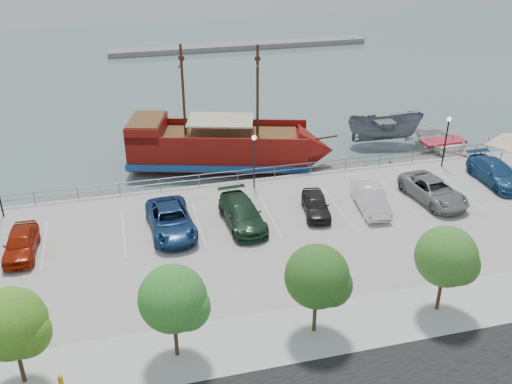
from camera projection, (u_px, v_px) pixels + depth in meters
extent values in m
plane|color=#4E625F|center=(278.00, 243.00, 38.48)|extent=(160.00, 160.00, 0.00)
cube|color=silver|center=(332.00, 327.00, 29.40)|extent=(100.00, 4.00, 0.05)
cylinder|color=slate|center=(250.00, 169.00, 44.30)|extent=(50.00, 0.06, 0.06)
cylinder|color=slate|center=(250.00, 174.00, 44.48)|extent=(50.00, 0.06, 0.06)
cube|color=gray|center=(240.00, 46.00, 87.84)|extent=(40.00, 3.00, 0.80)
cube|color=maroon|center=(219.00, 149.00, 48.41)|extent=(15.58, 8.61, 2.42)
cube|color=#174C90|center=(219.00, 157.00, 48.78)|extent=(15.92, 8.95, 0.56)
cone|color=maroon|center=(316.00, 150.00, 48.17)|extent=(4.10, 5.11, 4.46)
cube|color=maroon|center=(147.00, 127.00, 47.74)|extent=(3.97, 5.24, 1.30)
cube|color=brown|center=(146.00, 119.00, 47.42)|extent=(3.69, 4.83, 0.11)
cube|color=brown|center=(224.00, 135.00, 47.82)|extent=(12.74, 7.30, 0.14)
cube|color=maroon|center=(221.00, 123.00, 49.69)|extent=(14.33, 4.32, 0.65)
cube|color=maroon|center=(216.00, 142.00, 45.73)|extent=(14.33, 4.32, 0.65)
cylinder|color=#382111|center=(257.00, 92.00, 46.01)|extent=(0.28, 0.28, 7.62)
cylinder|color=#382111|center=(183.00, 91.00, 46.19)|extent=(0.28, 0.28, 7.62)
cylinder|color=#382111|center=(258.00, 63.00, 44.95)|extent=(0.90, 2.71, 0.13)
cylinder|color=#382111|center=(181.00, 63.00, 45.13)|extent=(0.90, 2.71, 0.13)
cube|color=beige|center=(221.00, 120.00, 47.21)|extent=(6.16, 4.89, 0.11)
cylinder|color=#382111|center=(324.00, 138.00, 47.64)|extent=(2.26, 0.79, 0.55)
imported|color=slate|center=(385.00, 131.00, 53.26)|extent=(7.46, 3.93, 2.74)
imported|color=white|center=(443.00, 145.00, 51.79)|extent=(5.43, 7.40, 1.49)
cube|color=#6A655C|center=(78.00, 201.00, 43.42)|extent=(6.66, 2.56, 0.37)
cube|color=slate|center=(323.00, 173.00, 47.76)|extent=(7.82, 4.37, 0.43)
cube|color=#67625E|center=(430.00, 161.00, 49.94)|extent=(7.22, 2.71, 0.40)
cylinder|color=slate|center=(486.00, 150.00, 47.00)|extent=(0.09, 0.09, 2.39)
cylinder|color=slate|center=(499.00, 165.00, 44.49)|extent=(0.09, 0.09, 2.39)
cylinder|color=#C2910B|center=(61.00, 383.00, 25.67)|extent=(0.23, 0.23, 0.57)
sphere|color=#C2910B|center=(60.00, 378.00, 25.53)|extent=(0.25, 0.25, 0.25)
cylinder|color=black|center=(254.00, 164.00, 42.69)|extent=(0.12, 0.12, 4.00)
sphere|color=#FFF2CC|center=(254.00, 138.00, 41.73)|extent=(0.36, 0.36, 0.36)
cylinder|color=black|center=(445.00, 144.00, 46.20)|extent=(0.12, 0.12, 4.00)
sphere|color=#FFF2CC|center=(449.00, 119.00, 45.24)|extent=(0.36, 0.36, 0.36)
cylinder|color=#473321|center=(20.00, 364.00, 25.61)|extent=(0.20, 0.20, 2.20)
sphere|color=#42791C|center=(10.00, 324.00, 24.56)|extent=(3.20, 3.20, 3.20)
sphere|color=#42791C|center=(26.00, 333.00, 24.62)|extent=(2.20, 2.20, 2.20)
cylinder|color=#473321|center=(176.00, 337.00, 27.15)|extent=(0.20, 0.20, 2.20)
sphere|color=#2C7226|center=(173.00, 299.00, 26.09)|extent=(3.20, 3.20, 3.20)
sphere|color=#2C7226|center=(187.00, 307.00, 26.15)|extent=(2.20, 2.20, 2.20)
cylinder|color=#473321|center=(315.00, 314.00, 28.68)|extent=(0.20, 0.20, 2.20)
sphere|color=#2A581C|center=(317.00, 276.00, 27.63)|extent=(3.20, 3.20, 3.20)
sphere|color=#2A581C|center=(330.00, 285.00, 27.68)|extent=(2.20, 2.20, 2.20)
cylinder|color=#473321|center=(439.00, 293.00, 30.22)|extent=(0.20, 0.20, 2.20)
sphere|color=#376B24|center=(446.00, 256.00, 29.16)|extent=(3.20, 3.20, 3.20)
sphere|color=#376B24|center=(458.00, 264.00, 29.22)|extent=(2.20, 2.20, 2.20)
imported|color=#9E1F09|center=(21.00, 243.00, 35.16)|extent=(2.03, 4.67, 1.57)
imported|color=navy|center=(171.00, 220.00, 37.52)|extent=(3.10, 6.15, 1.67)
imported|color=#1C3823|center=(242.00, 214.00, 38.34)|extent=(2.69, 5.84, 1.65)
imported|color=black|center=(316.00, 205.00, 39.69)|extent=(2.42, 4.45, 1.44)
imported|color=white|center=(371.00, 199.00, 40.26)|extent=(2.30, 5.04, 1.60)
imported|color=gray|center=(434.00, 190.00, 41.41)|extent=(3.46, 6.15, 1.62)
imported|color=navy|center=(496.00, 173.00, 44.03)|extent=(2.42, 5.78, 1.67)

